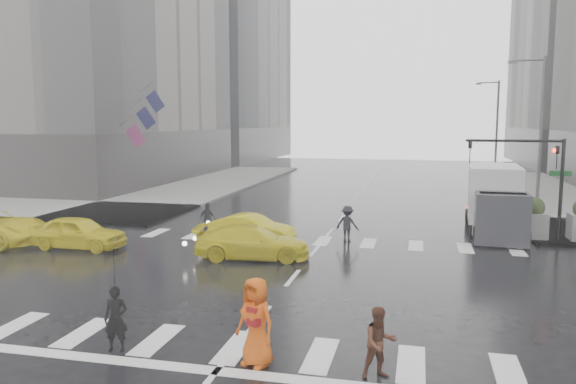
% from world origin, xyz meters
% --- Properties ---
extents(ground, '(120.00, 120.00, 0.00)m').
position_xyz_m(ground, '(0.00, 0.00, 0.00)').
color(ground, black).
rests_on(ground, ground).
extents(sidewalk_nw, '(35.00, 35.00, 0.15)m').
position_xyz_m(sidewalk_nw, '(-19.50, 17.50, 0.07)').
color(sidewalk_nw, slate).
rests_on(sidewalk_nw, ground).
extents(building_nw_far, '(26.05, 26.05, 44.00)m').
position_xyz_m(building_nw_far, '(-29.00, 56.00, 20.19)').
color(building_nw_far, '#5D5A56').
rests_on(building_nw_far, ground).
extents(road_markings, '(18.00, 48.00, 0.01)m').
position_xyz_m(road_markings, '(0.00, 0.00, 0.01)').
color(road_markings, silver).
rests_on(road_markings, ground).
extents(traffic_signal_pole, '(4.45, 0.42, 4.50)m').
position_xyz_m(traffic_signal_pole, '(9.01, 8.01, 3.22)').
color(traffic_signal_pole, black).
rests_on(traffic_signal_pole, ground).
extents(street_lamp_near, '(2.15, 0.22, 9.00)m').
position_xyz_m(street_lamp_near, '(10.87, 18.00, 4.95)').
color(street_lamp_near, '#59595B').
rests_on(street_lamp_near, ground).
extents(street_lamp_far, '(2.15, 0.22, 9.00)m').
position_xyz_m(street_lamp_far, '(10.87, 38.00, 4.95)').
color(street_lamp_far, '#59595B').
rests_on(street_lamp_far, ground).
extents(planter_west, '(1.10, 1.10, 1.80)m').
position_xyz_m(planter_west, '(7.00, 8.20, 0.98)').
color(planter_west, slate).
rests_on(planter_west, ground).
extents(planter_mid, '(1.10, 1.10, 1.80)m').
position_xyz_m(planter_mid, '(9.00, 8.20, 0.98)').
color(planter_mid, slate).
rests_on(planter_mid, ground).
extents(flag_cluster, '(2.87, 3.06, 4.69)m').
position_xyz_m(flag_cluster, '(-15.08, 18.50, 5.64)').
color(flag_cluster, '#59595B').
rests_on(flag_cluster, ground).
extents(pedestrian_black, '(1.15, 1.17, 2.43)m').
position_xyz_m(pedestrian_black, '(-2.61, -6.80, 1.66)').
color(pedestrian_black, black).
rests_on(pedestrian_black, ground).
extents(pedestrian_brown, '(0.90, 0.83, 1.50)m').
position_xyz_m(pedestrian_brown, '(3.37, -6.80, 0.75)').
color(pedestrian_brown, '#4D291B').
rests_on(pedestrian_brown, ground).
extents(pedestrian_orange, '(1.12, 0.95, 1.94)m').
position_xyz_m(pedestrian_orange, '(0.73, -6.80, 0.97)').
color(pedestrian_orange, '#D44F0E').
rests_on(pedestrian_orange, ground).
extents(pedestrian_far_a, '(0.99, 0.75, 1.51)m').
position_xyz_m(pedestrian_far_a, '(-5.39, 6.05, 0.75)').
color(pedestrian_far_a, black).
rests_on(pedestrian_far_a, ground).
extents(pedestrian_far_b, '(1.13, 0.79, 1.59)m').
position_xyz_m(pedestrian_far_b, '(1.06, 6.09, 0.80)').
color(pedestrian_far_b, black).
rests_on(pedestrian_far_b, ground).
extents(taxi_front, '(3.98, 1.63, 1.35)m').
position_xyz_m(taxi_front, '(-9.61, 2.24, 0.68)').
color(taxi_front, '#D8C60B').
rests_on(taxi_front, ground).
extents(taxi_mid, '(3.87, 1.80, 1.23)m').
position_xyz_m(taxi_mid, '(-2.93, 4.90, 0.61)').
color(taxi_mid, '#D8C60B').
rests_on(taxi_mid, ground).
extents(taxi_rear, '(4.11, 2.36, 1.27)m').
position_xyz_m(taxi_rear, '(-2.10, 2.27, 0.64)').
color(taxi_rear, '#D8C60B').
rests_on(taxi_rear, ground).
extents(box_truck, '(2.23, 5.96, 3.17)m').
position_xyz_m(box_truck, '(7.50, 9.07, 1.69)').
color(box_truck, silver).
rests_on(box_truck, ground).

